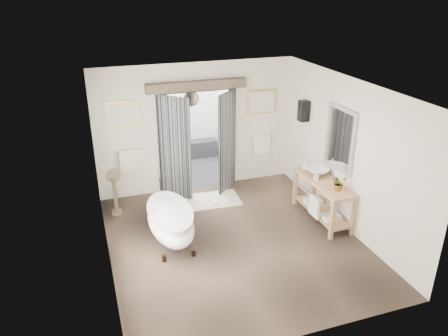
{
  "coord_description": "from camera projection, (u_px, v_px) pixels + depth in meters",
  "views": [
    {
      "loc": [
        -2.4,
        -6.49,
        4.51
      ],
      "look_at": [
        0.0,
        0.6,
        1.25
      ],
      "focal_mm": 35.0,
      "sensor_mm": 36.0,
      "label": 1
    }
  ],
  "objects": [
    {
      "name": "room_shell",
      "position": [
        236.0,
        151.0,
        7.29
      ],
      "size": [
        4.52,
        5.02,
        2.91
      ],
      "color": "silver",
      "rests_on": "ground_plane"
    },
    {
      "name": "back_wall_dressing",
      "position": [
        199.0,
        125.0,
        9.53
      ],
      "size": [
        3.82,
        0.69,
        2.52
      ],
      "color": "black",
      "rests_on": "ground_plane"
    },
    {
      "name": "slippers",
      "position": [
        219.0,
        201.0,
        9.56
      ],
      "size": [
        0.35,
        0.26,
        0.05
      ],
      "color": "white",
      "rests_on": "rug"
    },
    {
      "name": "ground_plane",
      "position": [
        234.0,
        241.0,
        8.15
      ],
      "size": [
        5.0,
        5.0,
        0.0
      ],
      "primitive_type": "plane",
      "color": "brown"
    },
    {
      "name": "vanity",
      "position": [
        322.0,
        197.0,
        8.72
      ],
      "size": [
        0.57,
        1.6,
        0.85
      ],
      "color": "#A98159",
      "rests_on": "ground_plane"
    },
    {
      "name": "soap_bottle_b",
      "position": [
        306.0,
        166.0,
        9.05
      ],
      "size": [
        0.14,
        0.14,
        0.18
      ],
      "primitive_type": "imported",
      "rotation": [
        0.0,
        0.0,
        0.03
      ],
      "color": "gray",
      "rests_on": "vanity"
    },
    {
      "name": "basin",
      "position": [
        318.0,
        172.0,
        8.8
      ],
      "size": [
        0.47,
        0.47,
        0.16
      ],
      "primitive_type": "imported",
      "rotation": [
        0.0,
        0.0,
        0.02
      ],
      "color": "white",
      "rests_on": "vanity"
    },
    {
      "name": "clawfoot_tub",
      "position": [
        170.0,
        220.0,
        8.03
      ],
      "size": [
        0.8,
        1.79,
        0.87
      ],
      "color": "black",
      "rests_on": "ground_plane"
    },
    {
      "name": "plant",
      "position": [
        339.0,
        183.0,
        8.16
      ],
      "size": [
        0.28,
        0.24,
        0.3
      ],
      "primitive_type": "imported",
      "rotation": [
        0.0,
        0.0,
        0.04
      ],
      "color": "gray",
      "rests_on": "vanity"
    },
    {
      "name": "pedestal_mirror",
      "position": [
        115.0,
        195.0,
        8.94
      ],
      "size": [
        0.3,
        0.2,
        1.02
      ],
      "color": "#4C3C30",
      "rests_on": "ground_plane"
    },
    {
      "name": "rug",
      "position": [
        212.0,
        200.0,
        9.65
      ],
      "size": [
        1.24,
        0.87,
        0.01
      ],
      "primitive_type": "cube",
      "rotation": [
        0.0,
        0.0,
        -0.06
      ],
      "color": "beige",
      "rests_on": "ground_plane"
    },
    {
      "name": "shower_room",
      "position": [
        182.0,
        131.0,
        11.25
      ],
      "size": [
        2.22,
        2.01,
        2.51
      ],
      "color": "#26252D",
      "rests_on": "ground_plane"
    },
    {
      "name": "soap_bottle_a",
      "position": [
        316.0,
        176.0,
        8.58
      ],
      "size": [
        0.11,
        0.11,
        0.18
      ],
      "primitive_type": "imported",
      "rotation": [
        0.0,
        0.0,
        -0.4
      ],
      "color": "gray",
      "rests_on": "vanity"
    }
  ]
}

